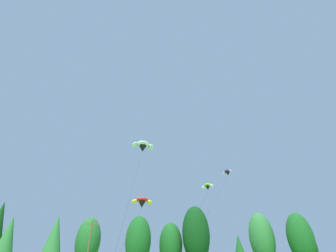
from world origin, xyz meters
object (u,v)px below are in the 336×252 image
at_px(parafoil_kite_mid_purple, 227,172).
at_px(parafoil_kite_low_lime_white, 208,187).
at_px(utility_pole, 88,249).
at_px(parafoil_kite_far_red_yellow, 142,202).
at_px(parafoil_kite_high_white, 143,146).

height_order(parafoil_kite_mid_purple, parafoil_kite_low_lime_white, parafoil_kite_mid_purple).
relative_size(utility_pole, parafoil_kite_low_lime_white, 0.75).
bearing_deg(parafoil_kite_low_lime_white, parafoil_kite_mid_purple, 30.14).
bearing_deg(parafoil_kite_low_lime_white, utility_pole, 157.19).
relative_size(utility_pole, parafoil_kite_far_red_yellow, 0.43).
bearing_deg(parafoil_kite_far_red_yellow, parafoil_kite_mid_purple, -17.93).
bearing_deg(parafoil_kite_mid_purple, parafoil_kite_high_white, -170.83).
bearing_deg(utility_pole, parafoil_kite_mid_purple, -12.18).
bearing_deg(parafoil_kite_low_lime_white, parafoil_kite_high_white, 178.61).
height_order(utility_pole, parafoil_kite_mid_purple, parafoil_kite_mid_purple).
xyz_separation_m(parafoil_kite_high_white, parafoil_kite_low_lime_white, (10.60, -0.26, -6.64)).
height_order(parafoil_kite_far_red_yellow, parafoil_kite_low_lime_white, parafoil_kite_low_lime_white).
bearing_deg(parafoil_kite_high_white, utility_pole, 135.93).
bearing_deg(parafoil_kite_far_red_yellow, parafoil_kite_high_white, -93.74).
distance_m(utility_pole, parafoil_kite_low_lime_white, 21.57).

